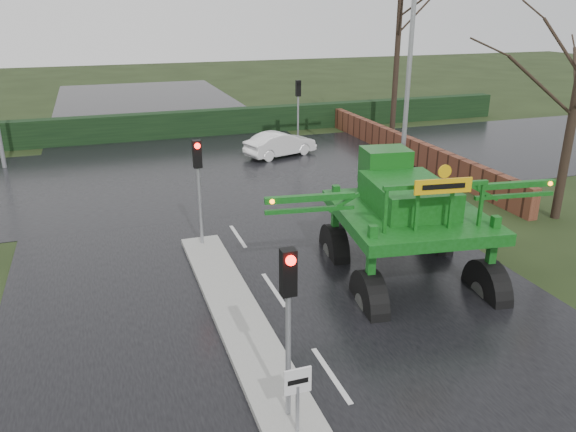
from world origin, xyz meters
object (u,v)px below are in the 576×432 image
object	(u,v)px
traffic_signal_far	(298,98)
white_sedan	(280,156)
street_light_right	(405,40)
traffic_signal_near	(288,299)
traffic_signal_mid	(198,170)
keep_left_sign	(298,390)
crop_sprayer	(370,223)

from	to	relation	value
traffic_signal_far	white_sedan	bearing A→B (deg)	51.50
traffic_signal_far	street_light_right	size ratio (longest dim) A/B	0.35
traffic_signal_near	traffic_signal_far	size ratio (longest dim) A/B	1.00
traffic_signal_mid	white_sedan	xyz separation A→B (m)	(6.03, 10.30, -2.59)
street_light_right	keep_left_sign	bearing A→B (deg)	-125.12
street_light_right	crop_sprayer	world-z (taller)	street_light_right
traffic_signal_far	white_sedan	size ratio (longest dim) A/B	0.93
street_light_right	white_sedan	world-z (taller)	street_light_right
traffic_signal_far	white_sedan	xyz separation A→B (m)	(-1.77, -2.22, -2.59)
traffic_signal_near	crop_sprayer	distance (m)	5.03
traffic_signal_mid	traffic_signal_far	world-z (taller)	same
keep_left_sign	crop_sprayer	bearing A→B (deg)	50.41
traffic_signal_mid	crop_sprayer	distance (m)	5.95
traffic_signal_near	traffic_signal_mid	size ratio (longest dim) A/B	1.00
street_light_right	white_sedan	xyz separation A→B (m)	(-3.46, 5.79, -5.99)
traffic_signal_far	crop_sprayer	distance (m)	17.91
traffic_signal_mid	traffic_signal_far	distance (m)	14.75
keep_left_sign	traffic_signal_mid	bearing A→B (deg)	90.00
traffic_signal_near	white_sedan	world-z (taller)	traffic_signal_near
traffic_signal_near	traffic_signal_far	distance (m)	22.42
traffic_signal_mid	street_light_right	distance (m)	11.05
traffic_signal_mid	street_light_right	world-z (taller)	street_light_right
traffic_signal_mid	white_sedan	bearing A→B (deg)	59.63
keep_left_sign	traffic_signal_mid	xyz separation A→B (m)	(0.00, 8.99, 1.53)
traffic_signal_far	crop_sprayer	size ratio (longest dim) A/B	0.42
traffic_signal_near	white_sedan	size ratio (longest dim) A/B	0.93
keep_left_sign	traffic_signal_mid	distance (m)	9.12
traffic_signal_mid	white_sedan	world-z (taller)	traffic_signal_mid
traffic_signal_near	street_light_right	distance (m)	16.46
keep_left_sign	white_sedan	distance (m)	20.24
traffic_signal_near	keep_left_sign	bearing A→B (deg)	-90.00
traffic_signal_mid	street_light_right	size ratio (longest dim) A/B	0.35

